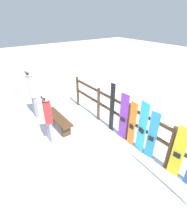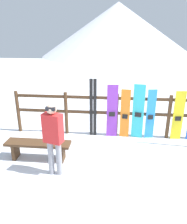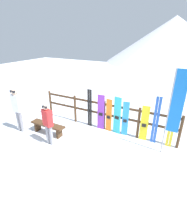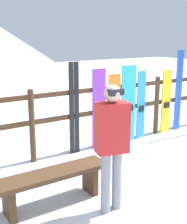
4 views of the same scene
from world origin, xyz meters
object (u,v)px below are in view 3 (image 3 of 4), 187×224
(snowboard_yellow, at_px, (144,124))
(rental_flag, at_px, (174,107))
(ski_pair_blue, at_px, (156,121))
(ski_pair_yellow, at_px, (172,125))
(bench, at_px, (48,126))
(ski_pair_black, at_px, (90,108))
(person_red, at_px, (48,121))
(person_white, at_px, (17,107))
(snowboard_orange, at_px, (109,116))
(snowboard_blue, at_px, (125,119))
(snowboard_cyan, at_px, (117,116))
(snowboard_purple, at_px, (101,113))

(snowboard_yellow, xyz_separation_m, rental_flag, (0.89, -0.48, 1.01))
(ski_pair_blue, xyz_separation_m, ski_pair_yellow, (0.54, 0.00, -0.03))
(ski_pair_yellow, bearing_deg, ski_pair_blue, 180.00)
(bench, height_order, ski_pair_black, ski_pair_black)
(person_red, xyz_separation_m, snowboard_yellow, (2.92, 1.90, -0.23))
(snowboard_yellow, distance_m, ski_pair_blue, 0.44)
(person_white, relative_size, snowboard_yellow, 1.32)
(person_white, relative_size, rental_flag, 0.64)
(snowboard_orange, relative_size, snowboard_blue, 0.99)
(ski_pair_yellow, xyz_separation_m, rental_flag, (-0.03, -0.48, 0.83))
(snowboard_orange, bearing_deg, bench, -145.63)
(snowboard_cyan, xyz_separation_m, rental_flag, (1.97, -0.48, 0.94))
(bench, xyz_separation_m, person_red, (0.54, -0.51, 0.58))
(snowboard_blue, height_order, ski_pair_yellow, ski_pair_yellow)
(snowboard_purple, bearing_deg, bench, -140.29)
(bench, height_order, snowboard_cyan, snowboard_cyan)
(snowboard_cyan, relative_size, ski_pair_blue, 0.86)
(snowboard_blue, distance_m, snowboard_yellow, 0.74)
(ski_pair_yellow, bearing_deg, snowboard_orange, -179.91)
(ski_pair_black, relative_size, snowboard_purple, 1.10)
(snowboard_orange, distance_m, rental_flag, 2.57)
(person_red, distance_m, snowboard_orange, 2.43)
(person_red, bearing_deg, ski_pair_yellow, 26.35)
(snowboard_yellow, distance_m, rental_flag, 1.43)
(bench, xyz_separation_m, snowboard_cyan, (2.39, 1.39, 0.43))
(bench, distance_m, snowboard_yellow, 3.75)
(ski_pair_black, bearing_deg, person_red, -107.47)
(snowboard_cyan, bearing_deg, snowboard_yellow, -0.01)
(ski_pair_black, xyz_separation_m, snowboard_orange, (0.89, -0.00, -0.14))
(person_red, bearing_deg, ski_pair_black, 72.53)
(person_white, bearing_deg, ski_pair_yellow, 17.62)
(person_white, xyz_separation_m, ski_pair_blue, (5.00, 1.76, -0.20))
(person_red, height_order, ski_pair_blue, ski_pair_blue)
(person_white, distance_m, ski_pair_blue, 5.30)
(snowboard_orange, relative_size, ski_pair_yellow, 0.80)
(snowboard_yellow, bearing_deg, bench, -158.13)
(snowboard_purple, height_order, ski_pair_blue, ski_pair_blue)
(ski_pair_black, bearing_deg, snowboard_blue, -0.13)
(snowboard_blue, distance_m, ski_pair_yellow, 1.67)
(ski_pair_blue, height_order, ski_pair_yellow, ski_pair_blue)
(ski_pair_black, distance_m, snowboard_blue, 1.59)
(person_red, bearing_deg, snowboard_blue, 40.99)
(bench, distance_m, ski_pair_blue, 4.13)
(bench, height_order, person_red, person_red)
(person_white, xyz_separation_m, snowboard_blue, (3.88, 1.75, -0.40))
(snowboard_cyan, distance_m, rental_flag, 2.23)
(rental_flag, bearing_deg, person_red, -159.54)
(person_white, relative_size, snowboard_cyan, 1.18)
(bench, relative_size, person_red, 0.97)
(snowboard_cyan, height_order, snowboard_blue, snowboard_cyan)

